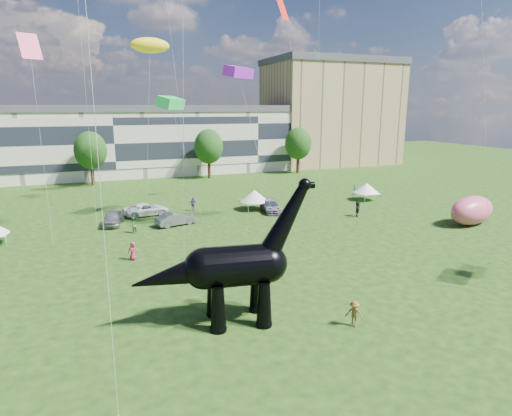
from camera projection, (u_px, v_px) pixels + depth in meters
name	position (u px, v px, depth m)	size (l,w,h in m)	color
ground	(300.00, 310.00, 27.56)	(220.00, 220.00, 0.00)	#16330C
terrace_row	(113.00, 144.00, 79.78)	(78.00, 11.00, 12.00)	beige
apartment_block	(330.00, 115.00, 97.99)	(28.00, 18.00, 22.00)	tan
tree_mid_left	(90.00, 147.00, 70.15)	(5.20, 5.20, 9.44)	#382314
tree_mid_right	(209.00, 144.00, 77.08)	(5.20, 5.20, 9.44)	#382314
tree_far_right	(298.00, 141.00, 83.31)	(5.20, 5.20, 9.44)	#382314
dinosaur_sculpture	(230.00, 269.00, 25.35)	(11.09, 3.57, 9.02)	black
car_silver	(113.00, 218.00, 47.36)	(1.85, 4.60, 1.57)	#ABAAAF
car_grey	(176.00, 219.00, 47.15)	(1.56, 4.46, 1.47)	slate
car_white	(146.00, 209.00, 51.49)	(2.44, 5.30, 1.47)	white
car_dark	(271.00, 206.00, 53.29)	(2.00, 4.92, 1.43)	#595960
gazebo_near	(254.00, 196.00, 54.11)	(3.73, 3.73, 2.56)	silver
gazebo_far	(366.00, 188.00, 59.75)	(3.79, 3.79, 2.43)	white
inflatable_pink	(472.00, 210.00, 47.33)	(6.43, 3.22, 3.22)	#DA5473
visitors	(210.00, 231.00, 42.07)	(53.70, 34.07, 1.84)	#3C762F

